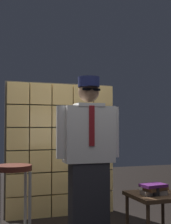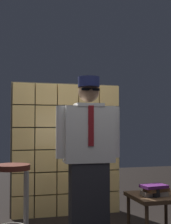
% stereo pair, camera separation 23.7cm
% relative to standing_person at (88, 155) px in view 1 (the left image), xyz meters
% --- Properties ---
extents(glass_block_wall, '(1.50, 0.10, 1.80)m').
position_rel_standing_person_xyz_m(glass_block_wall, '(0.00, 1.10, -0.01)').
color(glass_block_wall, '#F2C672').
rests_on(glass_block_wall, ground).
extents(standing_person, '(0.68, 0.29, 1.70)m').
position_rel_standing_person_xyz_m(standing_person, '(0.00, 0.00, 0.00)').
color(standing_person, '#28282D').
rests_on(standing_person, ground).
extents(bar_stool, '(0.34, 0.34, 0.83)m').
position_rel_standing_person_xyz_m(bar_stool, '(-0.77, -0.11, -0.27)').
color(bar_stool, '#592319').
rests_on(bar_stool, ground).
extents(side_table, '(0.52, 0.52, 0.49)m').
position_rel_standing_person_xyz_m(side_table, '(0.67, -0.20, -0.46)').
color(side_table, '#513823').
rests_on(side_table, ground).
extents(book_stack, '(0.29, 0.21, 0.11)m').
position_rel_standing_person_xyz_m(book_stack, '(0.62, -0.25, -0.34)').
color(book_stack, gray).
rests_on(book_stack, side_table).
extents(coffee_mug, '(0.13, 0.08, 0.09)m').
position_rel_standing_person_xyz_m(coffee_mug, '(0.61, -0.29, -0.35)').
color(coffee_mug, black).
rests_on(coffee_mug, side_table).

